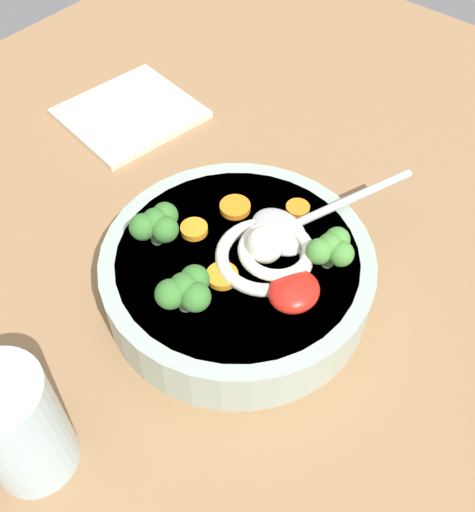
{
  "coord_description": "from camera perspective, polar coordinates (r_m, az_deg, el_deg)",
  "views": [
    {
      "loc": [
        -27.41,
        -18.11,
        47.97
      ],
      "look_at": [
        -2.23,
        2.88,
        8.21
      ],
      "focal_mm": 41.55,
      "sensor_mm": 36.0,
      "label": 1
    }
  ],
  "objects": [
    {
      "name": "broccoli_floret_near_spoon",
      "position": [
        0.47,
        -4.97,
        -3.26
      ],
      "size": [
        4.77,
        4.11,
        3.77
      ],
      "color": "#7A9E60",
      "rests_on": "soup_bowl"
    },
    {
      "name": "broccoli_floret_left",
      "position": [
        0.5,
        9.05,
        0.77
      ],
      "size": [
        4.35,
        3.74,
        3.44
      ],
      "color": "#7A9E60",
      "rests_on": "soup_bowl"
    },
    {
      "name": "soup_bowl",
      "position": [
        0.53,
        -0.0,
        -1.68
      ],
      "size": [
        24.25,
        24.25,
        5.11
      ],
      "color": "#9EB2A3",
      "rests_on": "table_slab"
    },
    {
      "name": "chili_sauce_dollop",
      "position": [
        0.48,
        5.45,
        -3.38
      ],
      "size": [
        4.53,
        4.08,
        2.04
      ],
      "primitive_type": "ellipsoid",
      "color": "red",
      "rests_on": "soup_bowl"
    },
    {
      "name": "carrot_slice_rear",
      "position": [
        0.55,
        5.81,
        4.51
      ],
      "size": [
        2.22,
        2.22,
        0.75
      ],
      "primitive_type": "cylinder",
      "color": "orange",
      "rests_on": "soup_bowl"
    },
    {
      "name": "carrot_slice_center",
      "position": [
        0.53,
        -4.2,
        2.59
      ],
      "size": [
        2.47,
        2.47,
        0.64
      ],
      "primitive_type": "cylinder",
      "color": "orange",
      "rests_on": "soup_bowl"
    },
    {
      "name": "carrot_slice_front",
      "position": [
        0.55,
        -0.24,
        4.72
      ],
      "size": [
        2.88,
        2.88,
        0.61
      ],
      "primitive_type": "cylinder",
      "color": "orange",
      "rests_on": "soup_bowl"
    },
    {
      "name": "broccoli_floret_right",
      "position": [
        0.51,
        -7.76,
        3.11
      ],
      "size": [
        4.62,
        3.98,
        3.65
      ],
      "color": "#7A9E60",
      "rests_on": "soup_bowl"
    },
    {
      "name": "carrot_slice_beside_chili",
      "position": [
        0.5,
        -1.47,
        -1.93
      ],
      "size": [
        2.73,
        2.73,
        0.6
      ],
      "primitive_type": "cylinder",
      "color": "orange",
      "rests_on": "soup_bowl"
    },
    {
      "name": "table_slab",
      "position": [
        0.57,
        3.68,
        -4.38
      ],
      "size": [
        112.81,
        112.81,
        3.1
      ],
      "primitive_type": "cube",
      "color": "#936D47",
      "rests_on": "ground"
    },
    {
      "name": "noodle_pile",
      "position": [
        0.5,
        2.79,
        0.46
      ],
      "size": [
        9.3,
        9.12,
        3.74
      ],
      "color": "silver",
      "rests_on": "soup_bowl"
    },
    {
      "name": "folded_napkin",
      "position": [
        0.75,
        -10.3,
        13.36
      ],
      "size": [
        16.58,
        15.78,
        0.8
      ],
      "primitive_type": "cube",
      "rotation": [
        0.0,
        0.0,
        -0.15
      ],
      "color": "beige",
      "rests_on": "table_slab"
    },
    {
      "name": "drinking_glass",
      "position": [
        0.45,
        -20.41,
        -15.18
      ],
      "size": [
        6.41,
        6.41,
        11.13
      ],
      "primitive_type": "cylinder",
      "color": "silver",
      "rests_on": "table_slab"
    },
    {
      "name": "soup_spoon",
      "position": [
        0.53,
        5.26,
        2.93
      ],
      "size": [
        17.34,
        9.01,
        1.6
      ],
      "rotation": [
        0.0,
        0.0,
        5.94
      ],
      "color": "#B7B7BC",
      "rests_on": "soup_bowl"
    }
  ]
}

